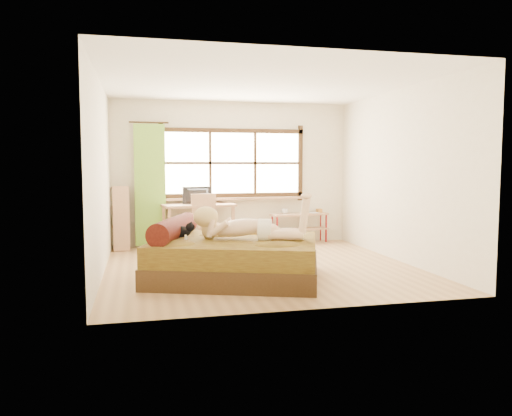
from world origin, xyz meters
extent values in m
plane|color=#9E754C|center=(0.00, 0.00, 0.00)|extent=(4.50, 4.50, 0.00)
plane|color=white|center=(0.00, 0.00, 2.70)|extent=(4.50, 4.50, 0.00)
plane|color=silver|center=(0.00, 2.25, 1.35)|extent=(4.50, 0.00, 4.50)
plane|color=silver|center=(0.00, -2.25, 1.35)|extent=(4.50, 0.00, 4.50)
plane|color=silver|center=(-2.25, 0.00, 1.35)|extent=(0.00, 4.50, 4.50)
plane|color=silver|center=(2.25, 0.00, 1.35)|extent=(0.00, 4.50, 4.50)
cube|color=#FFEDBF|center=(0.00, 2.25, 1.55)|extent=(2.60, 0.01, 1.30)
cube|color=#A97F5C|center=(0.00, 2.17, 0.88)|extent=(2.80, 0.16, 0.04)
cube|color=olive|center=(-1.55, 2.13, 1.15)|extent=(0.55, 0.10, 2.20)
cube|color=black|center=(-0.51, -0.67, 0.13)|extent=(2.60, 2.34, 0.27)
cube|color=#3C250D|center=(-0.51, -0.67, 0.40)|extent=(2.55, 2.29, 0.27)
cylinder|color=#320A08|center=(-1.30, -0.39, 0.67)|extent=(0.78, 1.48, 0.30)
cube|color=#A97F5C|center=(-0.70, 1.95, 0.78)|extent=(1.37, 0.80, 0.04)
cube|color=#A97F5C|center=(-1.24, 1.62, 0.39)|extent=(0.06, 0.06, 0.77)
cube|color=#A97F5C|center=(-0.08, 1.82, 0.39)|extent=(0.06, 0.06, 0.77)
cube|color=#A97F5C|center=(-1.32, 2.08, 0.39)|extent=(0.06, 0.06, 0.77)
cube|color=#A97F5C|center=(-0.15, 2.28, 0.39)|extent=(0.06, 0.06, 0.77)
imported|color=black|center=(-0.70, 2.00, 0.96)|extent=(0.55, 0.16, 0.31)
cube|color=#A97F5C|center=(-0.60, 1.50, 0.47)|extent=(0.52, 0.52, 0.04)
cube|color=#A97F5C|center=(-0.63, 1.70, 0.75)|extent=(0.45, 0.12, 0.51)
cube|color=#A97F5C|center=(-0.75, 1.28, 0.22)|extent=(0.05, 0.05, 0.45)
cube|color=#A97F5C|center=(-0.37, 1.34, 0.22)|extent=(0.05, 0.05, 0.45)
cube|color=#A97F5C|center=(-0.82, 1.66, 0.22)|extent=(0.05, 0.05, 0.45)
cube|color=#A97F5C|center=(-0.44, 1.72, 0.22)|extent=(0.05, 0.05, 0.45)
cube|color=#A97F5C|center=(1.28, 2.07, 0.56)|extent=(1.18, 0.45, 0.04)
cube|color=#A97F5C|center=(1.28, 2.07, 0.27)|extent=(1.18, 0.45, 0.03)
cylinder|color=maroon|center=(0.78, 1.88, 0.29)|extent=(0.03, 0.03, 0.58)
cylinder|color=maroon|center=(1.82, 2.03, 0.29)|extent=(0.03, 0.03, 0.58)
cylinder|color=maroon|center=(0.75, 2.11, 0.29)|extent=(0.03, 0.03, 0.58)
cylinder|color=maroon|center=(1.79, 2.26, 0.29)|extent=(0.03, 0.03, 0.58)
cube|color=#BA7A2E|center=(1.71, 2.13, 0.61)|extent=(0.11, 0.11, 0.08)
imported|color=gray|center=(0.98, 2.07, 0.62)|extent=(0.13, 0.13, 0.09)
imported|color=gray|center=(1.48, 2.07, 0.58)|extent=(0.19, 0.25, 0.02)
cube|color=#A97F5C|center=(-2.08, 2.07, 0.05)|extent=(0.32, 0.49, 0.03)
cube|color=#A97F5C|center=(-2.08, 2.07, 0.40)|extent=(0.32, 0.49, 0.03)
cube|color=#A97F5C|center=(-2.08, 2.07, 0.76)|extent=(0.32, 0.49, 0.03)
cube|color=#A97F5C|center=(-2.08, 2.07, 1.11)|extent=(0.32, 0.49, 0.03)
cube|color=#A97F5C|center=(-2.06, 1.84, 0.58)|extent=(0.28, 0.05, 1.14)
cube|color=#A97F5C|center=(-2.10, 2.30, 0.58)|extent=(0.28, 0.05, 1.14)
camera|label=1|loc=(-1.73, -7.12, 1.52)|focal=35.00mm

